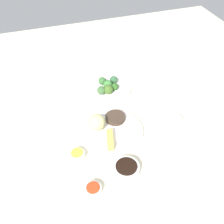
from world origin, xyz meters
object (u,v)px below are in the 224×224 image
at_px(main_plate, 113,131).
at_px(broccoli_plate, 109,90).
at_px(sauce_ramekin_sweet_and_sour, 93,190).
at_px(teacup, 174,122).
at_px(soy_sauce_bowl, 126,169).
at_px(sauce_ramekin_hot_mustard, 77,155).

xyz_separation_m(main_plate, broccoli_plate, (0.07, 0.28, -0.00)).
distance_m(sauce_ramekin_sweet_and_sour, teacup, 0.47).
distance_m(main_plate, teacup, 0.27).
relative_size(soy_sauce_bowl, teacup, 1.51).
relative_size(main_plate, soy_sauce_bowl, 2.65).
bearing_deg(main_plate, broccoli_plate, 75.67).
distance_m(soy_sauce_bowl, sauce_ramekin_hot_mustard, 0.20).
bearing_deg(sauce_ramekin_hot_mustard, teacup, 4.50).
relative_size(main_plate, sauce_ramekin_hot_mustard, 4.42).
distance_m(main_plate, sauce_ramekin_hot_mustard, 0.19).
relative_size(broccoli_plate, soy_sauce_bowl, 2.22).
bearing_deg(main_plate, sauce_ramekin_hot_mustard, -155.38).
distance_m(broccoli_plate, sauce_ramekin_hot_mustard, 0.44).
bearing_deg(sauce_ramekin_sweet_and_sour, soy_sauce_bowl, 16.42).
height_order(broccoli_plate, sauce_ramekin_hot_mustard, sauce_ramekin_hot_mustard).
bearing_deg(main_plate, teacup, -9.64).
bearing_deg(soy_sauce_bowl, sauce_ramekin_hot_mustard, 141.16).
height_order(broccoli_plate, teacup, teacup).
bearing_deg(sauce_ramekin_sweet_and_sour, sauce_ramekin_hot_mustard, 96.46).
distance_m(sauce_ramekin_hot_mustard, teacup, 0.44).
distance_m(soy_sauce_bowl, sauce_ramekin_sweet_and_sour, 0.15).
bearing_deg(broccoli_plate, soy_sauce_bowl, -100.10).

